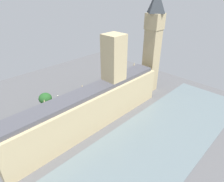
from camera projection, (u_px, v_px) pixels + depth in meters
The scene contains 12 objects.
ground_plane at pixel (89, 122), 85.02m from camera, with size 143.90×143.90×0.00m, color #565659.
river_thames at pixel (139, 156), 68.17m from camera, with size 31.83×129.51×0.25m, color slate.
parliament_building at pixel (94, 103), 80.39m from camera, with size 10.71×73.90×35.97m.
clock_tower at pixel (153, 42), 99.48m from camera, with size 7.60×7.60×52.43m.
double_decker_bus_kerbside at pixel (110, 90), 106.01m from camera, with size 3.57×10.70×4.75m.
car_blue_leading at pixel (65, 113), 89.69m from camera, with size 2.12×4.58×1.74m.
car_white_opposite_hall at pixel (14, 138), 74.83m from camera, with size 2.07×4.21×1.74m.
pedestrian_far_end at pixel (54, 130), 79.36m from camera, with size 0.64×0.70×1.70m.
plane_tree_near_tower at pixel (45, 98), 89.07m from camera, with size 5.89×5.89×9.62m.
plane_tree_trailing at pixel (107, 77), 111.59m from camera, with size 6.93×6.93×9.29m.
street_lamp_midblock at pixel (103, 82), 110.52m from camera, with size 0.56×0.56×6.27m.
street_lamp_by_river_gate at pixel (58, 99), 92.94m from camera, with size 0.56×0.56×6.92m.
Camera 1 is at (-55.00, 41.76, 52.39)m, focal length 31.42 mm.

